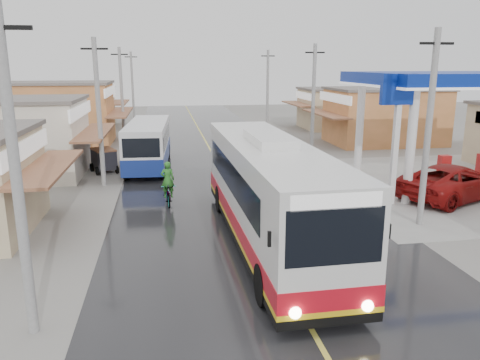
% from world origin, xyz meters
% --- Properties ---
extents(ground, '(120.00, 120.00, 0.00)m').
position_xyz_m(ground, '(0.00, 0.00, 0.00)').
color(ground, slate).
rests_on(ground, ground).
extents(road, '(12.00, 90.00, 0.02)m').
position_xyz_m(road, '(0.00, 15.00, 0.01)').
color(road, black).
rests_on(road, ground).
extents(centre_line, '(0.15, 90.00, 0.01)m').
position_xyz_m(centre_line, '(0.00, 15.00, 0.02)').
color(centre_line, '#D8CC4C').
rests_on(centre_line, road).
extents(shopfronts_left, '(11.00, 44.00, 5.20)m').
position_xyz_m(shopfronts_left, '(-13.00, 18.00, 0.00)').
color(shopfronts_left, tan).
rests_on(shopfronts_left, ground).
extents(shopfronts_right, '(11.00, 44.00, 4.80)m').
position_xyz_m(shopfronts_right, '(15.00, 12.00, 0.00)').
color(shopfronts_right, beige).
rests_on(shopfronts_right, ground).
extents(utility_poles_left, '(1.60, 50.00, 8.00)m').
position_xyz_m(utility_poles_left, '(-7.00, 16.00, 0.00)').
color(utility_poles_left, gray).
rests_on(utility_poles_left, ground).
extents(utility_poles_right, '(1.60, 36.00, 8.00)m').
position_xyz_m(utility_poles_right, '(7.00, 15.00, 0.00)').
color(utility_poles_right, gray).
rests_on(utility_poles_right, ground).
extents(coach_bus, '(3.19, 13.32, 4.14)m').
position_xyz_m(coach_bus, '(0.20, -0.92, 2.00)').
color(coach_bus, silver).
rests_on(coach_bus, road).
extents(second_bus, '(2.91, 9.05, 2.96)m').
position_xyz_m(second_bus, '(-4.60, 13.23, 1.60)').
color(second_bus, silver).
rests_on(second_bus, road).
extents(jeepney, '(6.95, 5.20, 1.75)m').
position_xyz_m(jeepney, '(10.75, 3.41, 0.88)').
color(jeepney, maroon).
rests_on(jeepney, ground).
extents(cyclist, '(0.83, 2.05, 2.17)m').
position_xyz_m(cyclist, '(-3.47, 4.66, 0.71)').
color(cyclist, black).
rests_on(cyclist, ground).
extents(tricycle_near, '(1.94, 2.15, 1.50)m').
position_xyz_m(tricycle_near, '(-7.36, 12.33, 0.86)').
color(tricycle_near, '#26262D').
rests_on(tricycle_near, ground).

